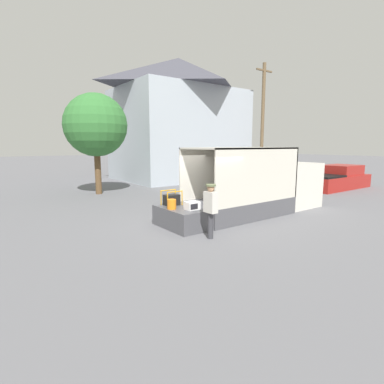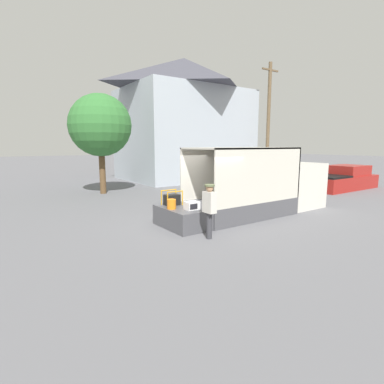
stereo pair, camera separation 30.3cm
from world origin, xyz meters
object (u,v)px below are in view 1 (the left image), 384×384
object	(u,v)px
orange_bucket	(172,204)
portable_generator	(172,200)
microwave	(192,206)
pickup_truck_red	(336,179)
box_truck	(268,191)
utility_pole	(263,121)
worker_person	(211,205)
street_tree	(96,125)

from	to	relation	value
orange_bucket	portable_generator	bearing A→B (deg)	56.12
microwave	pickup_truck_red	xyz separation A→B (m)	(13.77, 2.26, -0.22)
microwave	orange_bucket	world-z (taller)	orange_bucket
microwave	orange_bucket	size ratio (longest dim) A/B	1.37
pickup_truck_red	box_truck	bearing A→B (deg)	-169.13
utility_pole	worker_person	bearing A→B (deg)	-144.38
box_truck	orange_bucket	size ratio (longest dim) A/B	20.08
box_truck	street_tree	distance (m)	10.54
orange_bucket	worker_person	world-z (taller)	worker_person
microwave	utility_pole	xyz separation A→B (m)	(13.77, 8.83, 4.02)
box_truck	portable_generator	xyz separation A→B (m)	(-4.69, 0.56, 0.04)
worker_person	street_tree	size ratio (longest dim) A/B	0.29
portable_generator	street_tree	bearing A→B (deg)	88.49
portable_generator	orange_bucket	xyz separation A→B (m)	(-0.38, -0.57, -0.04)
orange_bucket	utility_pole	world-z (taller)	utility_pole
portable_generator	orange_bucket	bearing A→B (deg)	-123.88
orange_bucket	utility_pole	size ratio (longest dim) A/B	0.04
portable_generator	street_tree	size ratio (longest dim) A/B	0.11
box_truck	worker_person	world-z (taller)	box_truck
microwave	worker_person	distance (m)	1.13
portable_generator	orange_bucket	distance (m)	0.69
microwave	worker_person	xyz separation A→B (m)	(-0.11, -1.11, 0.20)
portable_generator	utility_pole	size ratio (longest dim) A/B	0.07
microwave	box_truck	bearing A→B (deg)	6.14
portable_generator	worker_person	size ratio (longest dim) A/B	0.38
portable_generator	pickup_truck_red	world-z (taller)	pickup_truck_red
box_truck	utility_pole	size ratio (longest dim) A/B	0.72
box_truck	pickup_truck_red	xyz separation A→B (m)	(9.22, 1.77, -0.25)
orange_bucket	utility_pole	distance (m)	17.03
microwave	street_tree	world-z (taller)	street_tree
pickup_truck_red	street_tree	distance (m)	15.85
box_truck	orange_bucket	world-z (taller)	box_truck
utility_pole	street_tree	size ratio (longest dim) A/B	1.61
worker_person	utility_pole	distance (m)	17.50
box_truck	pickup_truck_red	distance (m)	9.39
box_truck	street_tree	xyz separation A→B (m)	(-4.46, 9.02, 3.13)
microwave	worker_person	world-z (taller)	worker_person
worker_person	pickup_truck_red	size ratio (longest dim) A/B	0.31
box_truck	orange_bucket	xyz separation A→B (m)	(-5.07, -0.01, -0.00)
orange_bucket	pickup_truck_red	bearing A→B (deg)	7.10
box_truck	worker_person	distance (m)	4.93
pickup_truck_red	street_tree	world-z (taller)	street_tree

